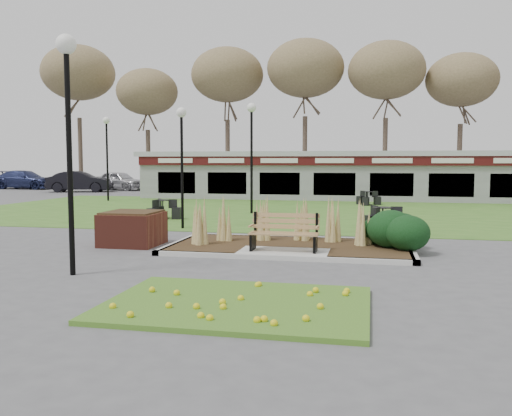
% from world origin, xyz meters
% --- Properties ---
extents(ground, '(100.00, 100.00, 0.00)m').
position_xyz_m(ground, '(0.00, 0.00, 0.00)').
color(ground, '#515154').
rests_on(ground, ground).
extents(lawn, '(34.00, 16.00, 0.02)m').
position_xyz_m(lawn, '(0.00, 12.00, 0.01)').
color(lawn, '#396A21').
rests_on(lawn, ground).
extents(flower_bed, '(4.20, 3.00, 0.16)m').
position_xyz_m(flower_bed, '(0.00, -4.60, 0.07)').
color(flower_bed, '#406C1E').
rests_on(flower_bed, ground).
extents(planting_bed, '(6.75, 3.40, 1.27)m').
position_xyz_m(planting_bed, '(1.27, 1.35, 0.37)').
color(planting_bed, '#342514').
rests_on(planting_bed, ground).
extents(park_bench, '(1.70, 0.66, 0.93)m').
position_xyz_m(park_bench, '(0.00, 0.25, 0.59)').
color(park_bench, olive).
rests_on(park_bench, ground).
extents(brick_planter, '(1.50, 1.50, 0.95)m').
position_xyz_m(brick_planter, '(-4.40, 1.00, 0.48)').
color(brick_planter, maroon).
rests_on(brick_planter, ground).
extents(food_pavilion, '(24.60, 3.40, 2.90)m').
position_xyz_m(food_pavilion, '(0.00, 19.96, 1.48)').
color(food_pavilion, gray).
rests_on(food_pavilion, ground).
extents(tree_backdrop, '(47.24, 5.24, 10.36)m').
position_xyz_m(tree_backdrop, '(0.00, 28.00, 8.36)').
color(tree_backdrop, '#47382B').
rests_on(tree_backdrop, ground).
extents(lamp_post_near_left, '(0.40, 0.40, 4.86)m').
position_xyz_m(lamp_post_near_left, '(-3.91, -2.94, 3.54)').
color(lamp_post_near_left, black).
rests_on(lamp_post_near_left, ground).
extents(lamp_post_mid_left, '(0.40, 0.40, 4.86)m').
position_xyz_m(lamp_post_mid_left, '(-3.10, 10.45, 3.54)').
color(lamp_post_mid_left, black).
rests_on(lamp_post_mid_left, ground).
extents(lamp_post_mid_right, '(0.34, 0.34, 4.15)m').
position_xyz_m(lamp_post_mid_right, '(-4.27, 4.74, 3.03)').
color(lamp_post_mid_right, black).
rests_on(lamp_post_mid_right, ground).
extents(lamp_post_far_left, '(0.40, 0.40, 4.86)m').
position_xyz_m(lamp_post_far_left, '(-12.93, 16.09, 3.54)').
color(lamp_post_far_left, black).
rests_on(lamp_post_far_left, ground).
extents(bistro_set_b, '(1.35, 1.43, 0.77)m').
position_xyz_m(bistro_set_b, '(-6.07, 7.41, 0.28)').
color(bistro_set_b, black).
rests_on(bistro_set_b, ground).
extents(bistro_set_c, '(1.43, 1.55, 0.83)m').
position_xyz_m(bistro_set_c, '(2.46, 5.00, 0.30)').
color(bistro_set_c, black).
rests_on(bistro_set_c, ground).
extents(bistro_set_d, '(1.31, 1.27, 0.71)m').
position_xyz_m(bistro_set_d, '(1.92, 16.15, 0.26)').
color(bistro_set_d, black).
rests_on(bistro_set_d, ground).
extents(car_silver, '(4.76, 2.90, 1.52)m').
position_xyz_m(car_silver, '(-17.56, 27.00, 0.76)').
color(car_silver, silver).
rests_on(car_silver, ground).
extents(car_black, '(4.99, 2.84, 1.56)m').
position_xyz_m(car_black, '(-19.35, 24.07, 0.78)').
color(car_black, black).
rests_on(car_black, ground).
extents(car_blue, '(5.38, 2.39, 1.53)m').
position_xyz_m(car_blue, '(-26.00, 27.00, 0.77)').
color(car_blue, navy).
rests_on(car_blue, ground).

